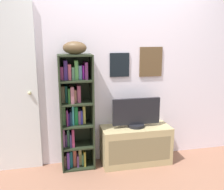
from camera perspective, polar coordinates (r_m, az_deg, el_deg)
name	(u,v)px	position (r m, az deg, el deg)	size (l,w,h in m)	color
back_wall	(121,68)	(3.46, 1.95, 5.87)	(4.80, 0.08, 2.52)	white
bookshelf	(74,113)	(3.33, -8.30, -4.00)	(0.42, 0.29, 1.46)	black
football	(75,48)	(3.16, -8.24, 10.25)	(0.29, 0.16, 0.16)	brown
tv_stand	(136,145)	(3.56, 5.24, -10.85)	(0.92, 0.39, 0.50)	tan
television	(136,113)	(3.41, 5.39, -4.04)	(0.63, 0.22, 0.39)	black
door	(3,90)	(3.39, -22.86, 0.96)	(0.81, 0.09, 2.08)	silver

